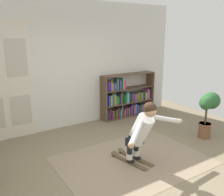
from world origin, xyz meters
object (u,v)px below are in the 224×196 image
Objects in this scene: potted_plant at (208,106)px; person_skier at (142,129)px; bookshelf at (126,99)px; skis_pair at (131,159)px.

person_skier reaches higher than potted_plant.
bookshelf is 1.90× the size of skis_pair.
bookshelf is at bearing 56.32° from skis_pair.
bookshelf is 2.45m from skis_pair.
bookshelf is at bearing 106.79° from potted_plant.
skis_pair is 0.59× the size of person_skier.
bookshelf reaches higher than skis_pair.
skis_pair is at bearing 102.88° from person_skier.
person_skier reaches higher than skis_pair.
bookshelf is 1.58× the size of potted_plant.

